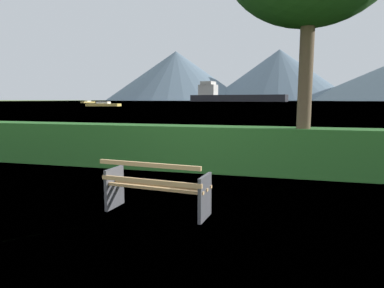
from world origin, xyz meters
name	(u,v)px	position (x,y,z in m)	size (l,w,h in m)	color
ground_plane	(158,212)	(0.00, 0.00, 0.00)	(1400.00, 1400.00, 0.00)	olive
water_surface	(277,101)	(0.00, 307.48, 0.00)	(620.00, 620.00, 0.00)	#7A99A8
park_bench	(156,187)	(-0.01, -0.06, 0.43)	(1.72, 0.74, 0.87)	tan
hedge_row	(203,148)	(0.00, 3.29, 0.57)	(13.64, 0.77, 1.14)	#2D6B28
cargo_ship_large	(229,96)	(-39.85, 284.14, 4.94)	(84.93, 31.86, 17.68)	#232328
fishing_boat_near	(88,102)	(-95.31, 151.80, 0.45)	(5.02, 7.86, 1.22)	gold
sailboat_mid	(103,105)	(-43.64, 75.93, 0.45)	(9.16, 3.67, 1.24)	gold
distant_hills	(323,74)	(69.00, 571.67, 42.85)	(719.67, 374.20, 88.37)	slate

